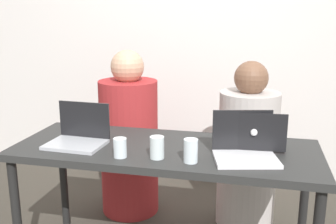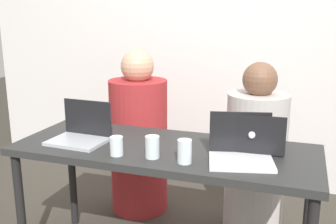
{
  "view_description": "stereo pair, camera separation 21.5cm",
  "coord_description": "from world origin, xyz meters",
  "px_view_note": "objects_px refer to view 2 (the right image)",
  "views": [
    {
      "loc": [
        0.48,
        -1.97,
        1.46
      ],
      "look_at": [
        0.0,
        0.06,
        0.93
      ],
      "focal_mm": 42.0,
      "sensor_mm": 36.0,
      "label": 1
    },
    {
      "loc": [
        0.68,
        -1.91,
        1.46
      ],
      "look_at": [
        0.0,
        0.06,
        0.93
      ],
      "focal_mm": 42.0,
      "sensor_mm": 36.0,
      "label": 2
    }
  ],
  "objects_px": {
    "water_glass_center": "(152,148)",
    "person_on_left": "(139,141)",
    "water_glass_right": "(185,153)",
    "water_glass_left": "(117,147)",
    "person_on_right": "(255,157)",
    "laptop_front_left": "(81,133)",
    "laptop_back_right": "(252,143)",
    "laptop_front_right": "(241,151)"
  },
  "relations": [
    {
      "from": "water_glass_center",
      "to": "person_on_left",
      "type": "bearing_deg",
      "value": 117.57
    },
    {
      "from": "water_glass_right",
      "to": "water_glass_left",
      "type": "relative_size",
      "value": 1.18
    },
    {
      "from": "person_on_right",
      "to": "water_glass_center",
      "type": "relative_size",
      "value": 10.32
    },
    {
      "from": "laptop_front_left",
      "to": "water_glass_right",
      "type": "relative_size",
      "value": 2.72
    },
    {
      "from": "person_on_right",
      "to": "laptop_front_left",
      "type": "xyz_separation_m",
      "value": [
        -0.91,
        -0.7,
        0.28
      ]
    },
    {
      "from": "water_glass_right",
      "to": "water_glass_center",
      "type": "xyz_separation_m",
      "value": [
        -0.18,
        0.02,
        -0.0
      ]
    },
    {
      "from": "water_glass_left",
      "to": "person_on_right",
      "type": "bearing_deg",
      "value": 53.88
    },
    {
      "from": "water_glass_right",
      "to": "water_glass_left",
      "type": "xyz_separation_m",
      "value": [
        -0.36,
        -0.01,
        -0.01
      ]
    },
    {
      "from": "laptop_back_right",
      "to": "water_glass_right",
      "type": "bearing_deg",
      "value": 39.4
    },
    {
      "from": "laptop_front_right",
      "to": "water_glass_left",
      "type": "distance_m",
      "value": 0.63
    },
    {
      "from": "person_on_right",
      "to": "water_glass_right",
      "type": "distance_m",
      "value": 0.91
    },
    {
      "from": "person_on_right",
      "to": "water_glass_left",
      "type": "height_order",
      "value": "person_on_right"
    },
    {
      "from": "water_glass_left",
      "to": "water_glass_center",
      "type": "distance_m",
      "value": 0.18
    },
    {
      "from": "laptop_front_right",
      "to": "person_on_left",
      "type": "bearing_deg",
      "value": 126.7
    },
    {
      "from": "laptop_front_left",
      "to": "person_on_right",
      "type": "bearing_deg",
      "value": 40.23
    },
    {
      "from": "person_on_right",
      "to": "water_glass_center",
      "type": "height_order",
      "value": "person_on_right"
    },
    {
      "from": "laptop_front_right",
      "to": "water_glass_left",
      "type": "xyz_separation_m",
      "value": [
        -0.61,
        -0.13,
        -0.01
      ]
    },
    {
      "from": "water_glass_right",
      "to": "water_glass_center",
      "type": "height_order",
      "value": "water_glass_right"
    },
    {
      "from": "water_glass_left",
      "to": "water_glass_center",
      "type": "xyz_separation_m",
      "value": [
        0.18,
        0.03,
        0.01
      ]
    },
    {
      "from": "person_on_left",
      "to": "person_on_right",
      "type": "height_order",
      "value": "person_on_left"
    },
    {
      "from": "person_on_left",
      "to": "water_glass_center",
      "type": "xyz_separation_m",
      "value": [
        0.42,
        -0.81,
        0.26
      ]
    },
    {
      "from": "water_glass_left",
      "to": "person_on_left",
      "type": "bearing_deg",
      "value": 106.06
    },
    {
      "from": "laptop_front_left",
      "to": "water_glass_center",
      "type": "relative_size",
      "value": 2.83
    },
    {
      "from": "person_on_right",
      "to": "laptop_back_right",
      "type": "xyz_separation_m",
      "value": [
        0.04,
        -0.56,
        0.28
      ]
    },
    {
      "from": "laptop_back_right",
      "to": "water_glass_center",
      "type": "relative_size",
      "value": 3.06
    },
    {
      "from": "person_on_left",
      "to": "laptop_front_right",
      "type": "bearing_deg",
      "value": 140.8
    },
    {
      "from": "laptop_front_left",
      "to": "water_glass_left",
      "type": "xyz_separation_m",
      "value": [
        0.29,
        -0.14,
        -0.01
      ]
    },
    {
      "from": "laptop_back_right",
      "to": "water_glass_left",
      "type": "distance_m",
      "value": 0.71
    },
    {
      "from": "person_on_left",
      "to": "laptop_front_left",
      "type": "relative_size",
      "value": 3.82
    },
    {
      "from": "water_glass_center",
      "to": "water_glass_right",
      "type": "bearing_deg",
      "value": -4.99
    },
    {
      "from": "person_on_right",
      "to": "laptop_front_left",
      "type": "height_order",
      "value": "person_on_right"
    },
    {
      "from": "laptop_front_left",
      "to": "water_glass_left",
      "type": "bearing_deg",
      "value": -23.15
    },
    {
      "from": "person_on_right",
      "to": "water_glass_right",
      "type": "bearing_deg",
      "value": 86.47
    },
    {
      "from": "water_glass_left",
      "to": "laptop_front_right",
      "type": "bearing_deg",
      "value": 12.25
    },
    {
      "from": "person_on_right",
      "to": "water_glass_center",
      "type": "xyz_separation_m",
      "value": [
        -0.43,
        -0.81,
        0.28
      ]
    },
    {
      "from": "water_glass_right",
      "to": "laptop_front_left",
      "type": "bearing_deg",
      "value": 168.68
    },
    {
      "from": "person_on_left",
      "to": "laptop_front_left",
      "type": "distance_m",
      "value": 0.75
    },
    {
      "from": "laptop_back_right",
      "to": "laptop_front_right",
      "type": "bearing_deg",
      "value": 72.65
    },
    {
      "from": "laptop_front_right",
      "to": "water_glass_center",
      "type": "xyz_separation_m",
      "value": [
        -0.43,
        -0.11,
        -0.0
      ]
    },
    {
      "from": "laptop_front_right",
      "to": "water_glass_right",
      "type": "relative_size",
      "value": 3.04
    },
    {
      "from": "water_glass_left",
      "to": "water_glass_center",
      "type": "bearing_deg",
      "value": 8.52
    },
    {
      "from": "water_glass_center",
      "to": "laptop_front_left",
      "type": "bearing_deg",
      "value": 166.4
    }
  ]
}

